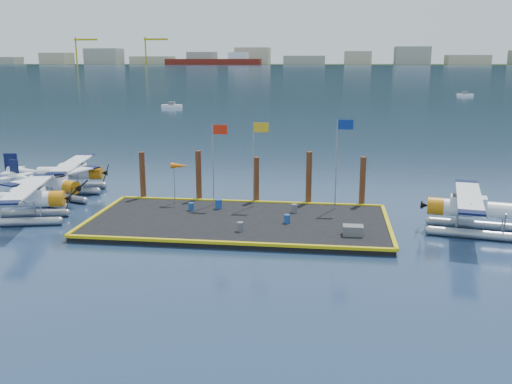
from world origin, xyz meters
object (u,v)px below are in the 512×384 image
piling_3 (309,180)px  piling_4 (362,183)px  drum_2 (287,219)px  piling_2 (256,182)px  piling_0 (143,177)px  drum_4 (294,208)px  flagpole_blue (340,151)px  flagpole_red (216,152)px  flagpole_yellow (256,151)px  seaplane_a (23,202)px  crate (353,230)px  seaplane_d (474,212)px  seaplane_c (68,175)px  drum_1 (240,227)px  piling_1 (199,178)px  windsock (180,167)px  drum_5 (219,204)px  drum_0 (191,207)px  seaplane_b (52,186)px

piling_3 → piling_4: piling_3 is taller
drum_2 → piling_2: (-2.83, 5.76, 1.21)m
piling_0 → piling_2: 9.00m
piling_0 → drum_4: bearing=-14.1°
drum_4 → flagpole_blue: size_ratio=0.09×
piling_3 → flagpole_red: bearing=-166.7°
flagpole_yellow → piling_3: flagpole_yellow is taller
seaplane_a → piling_4: bearing=92.4°
drum_2 → crate: 4.77m
seaplane_d → drum_2: size_ratio=16.58×
seaplane_a → seaplane_c: 9.09m
piling_2 → drum_2: bearing=-63.8°
piling_2 → drum_1: bearing=-89.9°
flagpole_blue → piling_4: size_ratio=1.62×
crate → piling_3: piling_3 is taller
drum_4 → drum_2: bearing=-96.5°
seaplane_a → seaplane_c: seaplane_c is taller
crate → flagpole_blue: flagpole_blue is taller
crate → piling_4: size_ratio=0.31×
drum_1 → piling_0: 12.11m
drum_1 → seaplane_d: bearing=10.4°
seaplane_c → piling_1: (11.91, -2.58, 0.65)m
drum_1 → piling_2: size_ratio=0.16×
piling_2 → piling_3: (4.00, 0.00, 0.25)m
piling_0 → piling_3: (13.00, 0.00, 0.15)m
seaplane_c → flagpole_yellow: bearing=66.8°
flagpole_blue → windsock: flagpole_blue is taller
seaplane_d → drum_2: seaplane_d is taller
windsock → piling_1: bearing=57.3°
drum_4 → flagpole_blue: 5.22m
drum_5 → seaplane_a: bearing=-163.9°
flagpole_blue → piling_0: 15.51m
flagpole_blue → piling_3: 3.72m
piling_1 → drum_5: bearing=-52.4°
windsock → flagpole_yellow: bearing=0.0°
drum_0 → windsock: 3.38m
drum_2 → drum_4: (0.31, 2.72, 0.02)m
seaplane_a → piling_4: 24.32m
drum_4 → flagpole_yellow: flagpole_yellow is taller
seaplane_c → drum_0: seaplane_c is taller
drum_1 → windsock: bearing=131.0°
seaplane_d → drum_5: size_ratio=13.91×
piling_4 → flagpole_red: bearing=-171.6°
seaplane_c → piling_0: (7.41, -2.58, 0.55)m
drum_5 → flagpole_red: bearing=108.8°
piling_4 → drum_1: bearing=-135.0°
piling_2 → drum_4: bearing=-44.1°
crate → piling_4: piling_4 is taller
seaplane_d → drum_4: bearing=89.8°
seaplane_b → seaplane_d: (30.86, -4.05, 0.14)m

